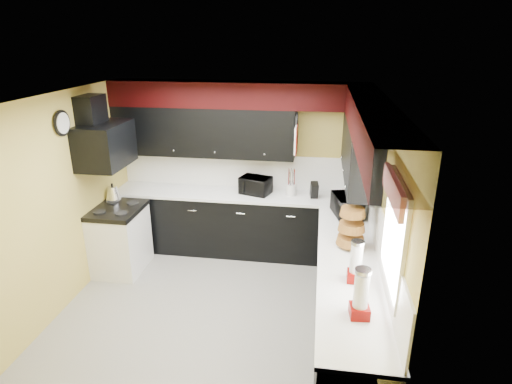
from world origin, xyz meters
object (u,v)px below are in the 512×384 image
knife_block (314,190)px  kettle (113,193)px  toaster_oven (255,185)px  microwave (347,206)px  utensil_crock (291,190)px

knife_block → kettle: 2.81m
toaster_oven → microwave: bearing=-8.0°
toaster_oven → microwave: size_ratio=0.89×
knife_block → microwave: bearing=-61.2°
kettle → microwave: bearing=-2.2°
utensil_crock → kettle: kettle is taller
kettle → utensil_crock: bearing=11.4°
utensil_crock → toaster_oven: bearing=-179.1°
toaster_oven → utensil_crock: (0.52, 0.01, -0.04)m
microwave → knife_block: 0.70m
knife_block → kettle: bearing=179.7°
microwave → knife_block: size_ratio=2.11×
microwave → knife_block: bearing=23.7°
toaster_oven → kettle: toaster_oven is taller
utensil_crock → knife_block: size_ratio=0.71×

